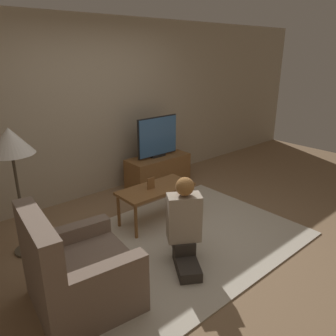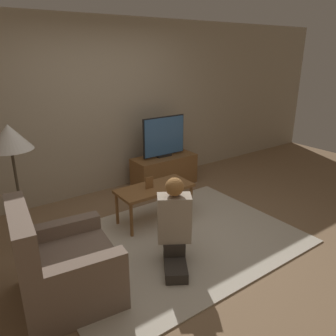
{
  "view_description": "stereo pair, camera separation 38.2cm",
  "coord_description": "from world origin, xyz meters",
  "px_view_note": "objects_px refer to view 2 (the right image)",
  "views": [
    {
      "loc": [
        -2.3,
        -2.42,
        2.12
      ],
      "look_at": [
        0.33,
        0.61,
        0.68
      ],
      "focal_mm": 35.0,
      "sensor_mm": 36.0,
      "label": 1
    },
    {
      "loc": [
        -2.0,
        -2.66,
        2.12
      ],
      "look_at": [
        0.33,
        0.61,
        0.68
      ],
      "focal_mm": 35.0,
      "sensor_mm": 36.0,
      "label": 2
    }
  ],
  "objects_px": {
    "armchair": "(63,269)",
    "floor_lamp": "(10,143)",
    "person_kneeling": "(174,223)",
    "coffee_table": "(155,191)",
    "tv": "(164,137)"
  },
  "relations": [
    {
      "from": "coffee_table",
      "to": "floor_lamp",
      "type": "bearing_deg",
      "value": 165.16
    },
    {
      "from": "floor_lamp",
      "to": "person_kneeling",
      "type": "distance_m",
      "value": 1.9
    },
    {
      "from": "armchair",
      "to": "coffee_table",
      "type": "bearing_deg",
      "value": -56.71
    },
    {
      "from": "armchair",
      "to": "person_kneeling",
      "type": "distance_m",
      "value": 1.13
    },
    {
      "from": "armchair",
      "to": "floor_lamp",
      "type": "bearing_deg",
      "value": 10.22
    },
    {
      "from": "tv",
      "to": "armchair",
      "type": "relative_size",
      "value": 0.81
    },
    {
      "from": "tv",
      "to": "armchair",
      "type": "height_order",
      "value": "tv"
    },
    {
      "from": "tv",
      "to": "floor_lamp",
      "type": "height_order",
      "value": "floor_lamp"
    },
    {
      "from": "floor_lamp",
      "to": "person_kneeling",
      "type": "height_order",
      "value": "floor_lamp"
    },
    {
      "from": "floor_lamp",
      "to": "armchair",
      "type": "distance_m",
      "value": 1.46
    },
    {
      "from": "tv",
      "to": "armchair",
      "type": "xyz_separation_m",
      "value": [
        -2.25,
        -1.67,
        -0.53
      ]
    },
    {
      "from": "tv",
      "to": "floor_lamp",
      "type": "distance_m",
      "value": 2.41
    },
    {
      "from": "coffee_table",
      "to": "floor_lamp",
      "type": "relative_size",
      "value": 0.7
    },
    {
      "from": "tv",
      "to": "coffee_table",
      "type": "height_order",
      "value": "tv"
    },
    {
      "from": "floor_lamp",
      "to": "armchair",
      "type": "relative_size",
      "value": 1.49
    }
  ]
}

